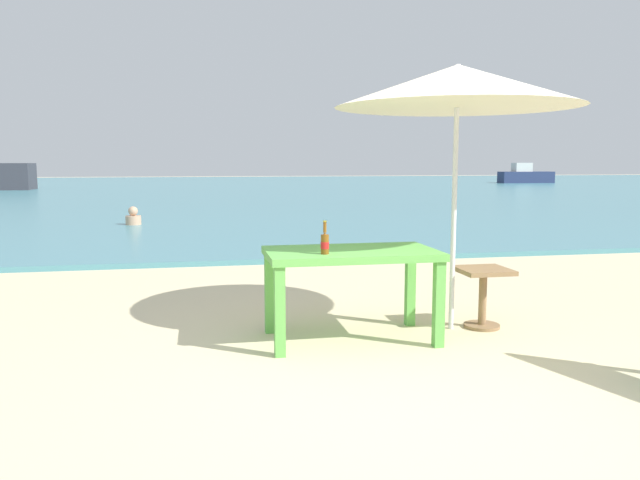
{
  "coord_description": "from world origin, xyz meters",
  "views": [
    {
      "loc": [
        -1.46,
        -3.8,
        1.48
      ],
      "look_at": [
        -0.12,
        3.0,
        0.6
      ],
      "focal_mm": 34.63,
      "sensor_mm": 36.0,
      "label": 1
    }
  ],
  "objects": [
    {
      "name": "beer_bottle_amber",
      "position": [
        -0.49,
        0.9,
        0.85
      ],
      "size": [
        0.07,
        0.07,
        0.26
      ],
      "color": "brown",
      "rests_on": "picnic_table_green"
    },
    {
      "name": "sea_water",
      "position": [
        0.0,
        30.0,
        0.04
      ],
      "size": [
        120.0,
        50.0,
        0.08
      ],
      "primitive_type": "cube",
      "color": "teal",
      "rests_on": "ground_plane"
    },
    {
      "name": "side_table_wood",
      "position": [
        1.02,
        1.22,
        0.35
      ],
      "size": [
        0.44,
        0.44,
        0.54
      ],
      "color": "olive",
      "rests_on": "ground_plane"
    },
    {
      "name": "ground_plane",
      "position": [
        0.0,
        0.0,
        0.0
      ],
      "size": [
        120.0,
        120.0,
        0.0
      ],
      "primitive_type": "plane",
      "color": "beige"
    },
    {
      "name": "swimmer_person",
      "position": [
        -2.9,
        10.5,
        0.24
      ],
      "size": [
        0.34,
        0.34,
        0.41
      ],
      "color": "tan",
      "rests_on": "sea_water"
    },
    {
      "name": "picnic_table_green",
      "position": [
        -0.23,
        1.09,
        0.65
      ],
      "size": [
        1.4,
        0.8,
        0.76
      ],
      "color": "#60B24C",
      "rests_on": "ground_plane"
    },
    {
      "name": "boat_fishing_trawler",
      "position": [
        19.89,
        33.91,
        0.56
      ],
      "size": [
        3.65,
        0.99,
        1.33
      ],
      "color": "navy",
      "rests_on": "sea_water"
    },
    {
      "name": "patio_umbrella",
      "position": [
        0.73,
        1.24,
        2.12
      ],
      "size": [
        2.1,
        2.1,
        2.3
      ],
      "color": "silver",
      "rests_on": "ground_plane"
    }
  ]
}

